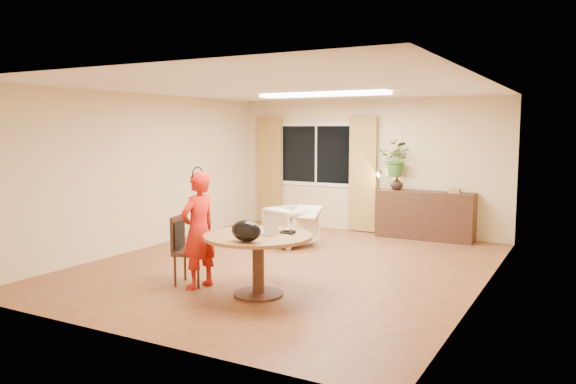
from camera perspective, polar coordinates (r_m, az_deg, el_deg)
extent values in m
plane|color=brown|center=(8.36, -0.07, -7.51)|extent=(6.50, 6.50, 0.00)
plane|color=white|center=(8.14, -0.07, 10.56)|extent=(6.50, 6.50, 0.00)
plane|color=beige|center=(11.10, 8.05, 2.67)|extent=(5.50, 0.00, 5.50)
plane|color=beige|center=(9.77, -14.37, 2.03)|extent=(0.00, 6.50, 6.50)
plane|color=beige|center=(7.24, 19.38, 0.41)|extent=(0.00, 6.50, 6.50)
cube|color=white|center=(11.51, 2.90, 3.85)|extent=(1.70, 0.02, 1.30)
cube|color=black|center=(11.49, 2.87, 3.85)|extent=(1.55, 0.01, 1.15)
cube|color=white|center=(11.49, 2.87, 3.85)|extent=(0.04, 0.01, 1.15)
cube|color=olive|center=(11.95, -1.82, 2.24)|extent=(0.55, 0.08, 2.25)
cube|color=olive|center=(11.04, 7.62, 1.85)|extent=(0.55, 0.08, 2.25)
cube|color=white|center=(9.20, 3.58, 9.85)|extent=(2.20, 0.35, 0.05)
cylinder|color=brown|center=(6.77, -3.05, -4.52)|extent=(1.31, 1.31, 0.04)
cylinder|color=black|center=(6.85, -3.04, -7.60)|extent=(0.14, 0.14, 0.71)
cylinder|color=black|center=(6.94, -3.02, -10.31)|extent=(0.61, 0.61, 0.03)
imported|color=red|center=(7.18, -9.08, -3.84)|extent=(0.59, 0.43, 1.48)
imported|color=beige|center=(9.70, 0.35, -3.52)|extent=(0.95, 0.96, 0.68)
cube|color=black|center=(10.59, 13.76, -2.32)|extent=(1.76, 0.43, 0.88)
imported|color=black|center=(10.67, 10.99, 0.87)|extent=(0.26, 0.26, 0.25)
imported|color=#275E23|center=(10.65, 10.88, 3.31)|extent=(0.60, 0.52, 0.66)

